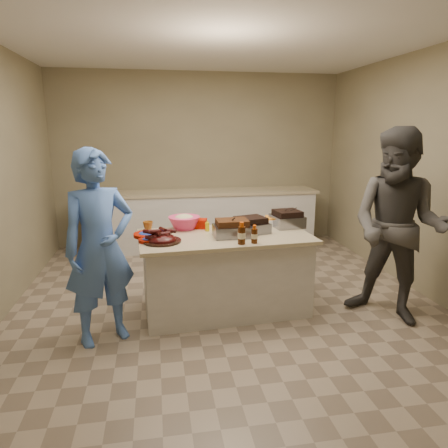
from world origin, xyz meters
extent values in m
cube|color=#47230F|center=(0.02, -0.17, 0.81)|extent=(0.36, 0.27, 0.11)
cube|color=black|center=(0.24, -0.05, 0.81)|extent=(0.40, 0.36, 0.10)
cube|color=gray|center=(0.69, 0.13, 0.81)|extent=(0.34, 0.34, 0.12)
cylinder|color=silver|center=(0.14, 0.17, 0.81)|extent=(0.32, 0.32, 0.05)
cube|color=orange|center=(0.64, 0.25, 0.81)|extent=(0.36, 0.28, 0.09)
cylinder|color=#391805|center=(0.06, -0.45, 0.81)|extent=(0.07, 0.07, 0.21)
cylinder|color=#391805|center=(0.18, -0.44, 0.81)|extent=(0.06, 0.06, 0.17)
cylinder|color=yellow|center=(-0.19, 0.08, 0.81)|extent=(0.05, 0.05, 0.12)
imported|color=silver|center=(-0.01, 0.18, 0.81)|extent=(0.13, 0.05, 0.13)
cylinder|color=#981000|center=(-0.80, -0.03, 0.81)|extent=(0.29, 0.29, 0.03)
cylinder|color=#981000|center=(-0.79, -0.23, 0.81)|extent=(0.20, 0.20, 0.03)
imported|color=#9B5818|center=(-0.80, 0.20, 0.81)|extent=(0.11, 0.10, 0.11)
cube|color=#981000|center=(-0.28, 0.24, 0.81)|extent=(0.22, 0.18, 0.09)
imported|color=#4F7BD0|center=(-1.19, -0.51, 0.00)|extent=(1.31, 1.80, 0.41)
imported|color=#4C4944|center=(1.54, -0.57, 0.00)|extent=(2.00, 1.91, 0.71)
camera|label=1|loc=(-0.70, -3.91, 1.84)|focal=32.00mm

